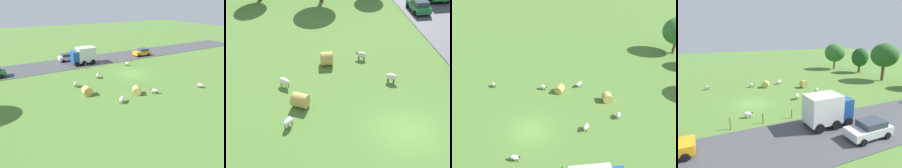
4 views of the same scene
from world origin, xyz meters
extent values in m
plane|color=#517A33|center=(0.00, 0.00, 0.00)|extent=(160.00, 160.00, 0.00)
ellipsoid|color=silver|center=(-8.23, 1.78, 0.49)|extent=(0.93, 1.11, 0.45)
ellipsoid|color=black|center=(-7.96, 2.19, 0.59)|extent=(0.29, 0.32, 0.20)
cylinder|color=#2D2823|center=(-8.18, 2.08, 0.16)|extent=(0.07, 0.07, 0.32)
cylinder|color=#2D2823|center=(-7.97, 1.95, 0.16)|extent=(0.07, 0.07, 0.32)
cylinder|color=#2D2823|center=(-8.48, 1.61, 0.16)|extent=(0.07, 0.07, 0.32)
cylinder|color=#2D2823|center=(-8.27, 1.47, 0.16)|extent=(0.07, 0.07, 0.32)
ellipsoid|color=silver|center=(-9.76, -5.39, 0.46)|extent=(0.99, 0.91, 0.45)
ellipsoid|color=brown|center=(-9.42, -5.13, 0.56)|extent=(0.32, 0.30, 0.20)
cylinder|color=#2D2823|center=(-9.64, -5.14, 0.15)|extent=(0.07, 0.07, 0.29)
cylinder|color=#2D2823|center=(-9.49, -5.34, 0.15)|extent=(0.07, 0.07, 0.29)
cylinder|color=#2D2823|center=(-10.03, -5.45, 0.15)|extent=(0.07, 0.07, 0.29)
cylinder|color=#2D2823|center=(-9.88, -5.64, 0.15)|extent=(0.07, 0.07, 0.29)
ellipsoid|color=white|center=(-8.37, 7.08, 0.53)|extent=(1.11, 1.14, 0.50)
ellipsoid|color=silver|center=(-8.01, 6.70, 0.64)|extent=(0.31, 0.31, 0.20)
cylinder|color=#2D2823|center=(-8.06, 6.96, 0.17)|extent=(0.07, 0.07, 0.34)
cylinder|color=#2D2823|center=(-8.26, 6.77, 0.17)|extent=(0.07, 0.07, 0.34)
cylinder|color=#2D2823|center=(-8.47, 7.39, 0.17)|extent=(0.07, 0.07, 0.34)
cylinder|color=#2D2823|center=(-8.67, 7.20, 0.17)|extent=(0.07, 0.07, 0.34)
ellipsoid|color=silver|center=(-0.92, 10.60, 0.52)|extent=(1.07, 0.86, 0.53)
ellipsoid|color=brown|center=(-1.33, 10.78, 0.64)|extent=(0.31, 0.27, 0.20)
cylinder|color=#2D2823|center=(-1.22, 10.57, 0.16)|extent=(0.07, 0.07, 0.32)
cylinder|color=#2D2823|center=(-1.10, 10.84, 0.16)|extent=(0.07, 0.07, 0.32)
cylinder|color=#2D2823|center=(-0.75, 10.36, 0.16)|extent=(0.07, 0.07, 0.32)
cylinder|color=#2D2823|center=(-0.63, 10.63, 0.16)|extent=(0.07, 0.07, 0.32)
ellipsoid|color=silver|center=(0.74, 6.31, 0.54)|extent=(1.06, 0.94, 0.54)
ellipsoid|color=silver|center=(1.11, 6.08, 0.66)|extent=(0.32, 0.29, 0.20)
cylinder|color=#2D2823|center=(1.03, 6.30, 0.17)|extent=(0.07, 0.07, 0.34)
cylinder|color=#2D2823|center=(0.87, 6.05, 0.17)|extent=(0.07, 0.07, 0.34)
cylinder|color=#2D2823|center=(0.60, 6.57, 0.17)|extent=(0.07, 0.07, 0.34)
cylinder|color=#2D2823|center=(0.45, 6.31, 0.17)|extent=(0.07, 0.07, 0.34)
ellipsoid|color=white|center=(4.21, -1.50, 0.48)|extent=(0.68, 1.05, 0.46)
ellipsoid|color=black|center=(4.32, -1.06, 0.58)|extent=(0.24, 0.30, 0.20)
cylinder|color=#2D2823|center=(4.16, -1.21, 0.15)|extent=(0.07, 0.07, 0.31)
cylinder|color=#2D2823|center=(4.40, -1.27, 0.15)|extent=(0.07, 0.07, 0.31)
cylinder|color=#2D2823|center=(4.02, -1.73, 0.15)|extent=(0.07, 0.07, 0.31)
cylinder|color=#2D2823|center=(4.27, -1.79, 0.15)|extent=(0.07, 0.07, 0.31)
cylinder|color=tan|center=(-7.22, 4.07, 0.56)|extent=(1.61, 1.58, 1.12)
cylinder|color=tan|center=(-4.37, 10.13, 0.64)|extent=(1.11, 1.29, 1.27)
cylinder|color=brown|center=(-17.71, 26.38, 1.27)|extent=(0.46, 0.46, 2.54)
cylinder|color=brown|center=(6.25, 6.29, 0.53)|extent=(0.12, 0.12, 1.05)
camera|label=1|loc=(-26.95, 18.36, 11.78)|focal=31.42mm
camera|label=2|loc=(-7.61, -16.83, 15.85)|focal=53.39mm
camera|label=3|loc=(20.70, 1.46, 19.21)|focal=38.47mm
camera|label=4|loc=(24.40, -5.28, 9.15)|focal=30.94mm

